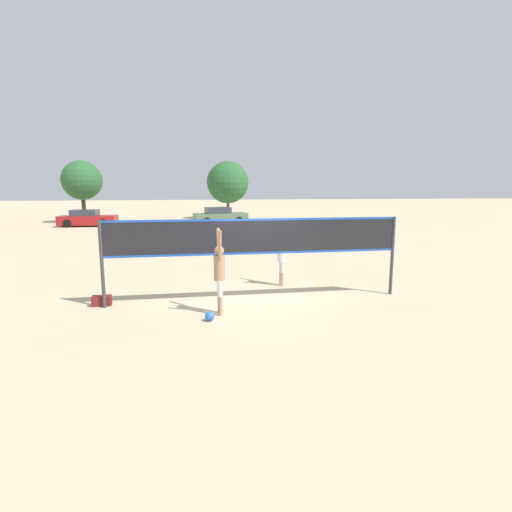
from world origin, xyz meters
The scene contains 10 objects.
ground_plane centered at (0.00, 0.00, 0.00)m, with size 200.00×200.00×0.00m, color #C6B28C.
volleyball_net centered at (0.00, 0.00, 1.71)m, with size 8.28×0.09×2.32m.
player_spiker centered at (-1.10, -1.08, 1.14)m, with size 0.28×0.71×2.15m.
player_blocker centered at (1.12, 1.59, 1.03)m, with size 0.28×0.68×1.97m.
volleyball centered at (-1.39, -1.57, 0.12)m, with size 0.23×0.23×0.23m.
gear_bag centered at (-4.20, 0.19, 0.14)m, with size 0.50×0.24×0.28m.
parked_car_near centered at (-10.05, 24.38, 0.62)m, with size 4.57×2.07×1.37m.
parked_car_mid centered at (1.03, 24.93, 0.66)m, with size 4.90×2.57×1.47m.
tree_left_cluster centered at (2.33, 30.51, 3.71)m, with size 4.26×4.26×5.85m.
tree_right_cluster centered at (-11.15, 28.01, 3.83)m, with size 3.53×3.53×5.61m.
Camera 1 is at (-1.86, -10.77, 3.13)m, focal length 28.00 mm.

